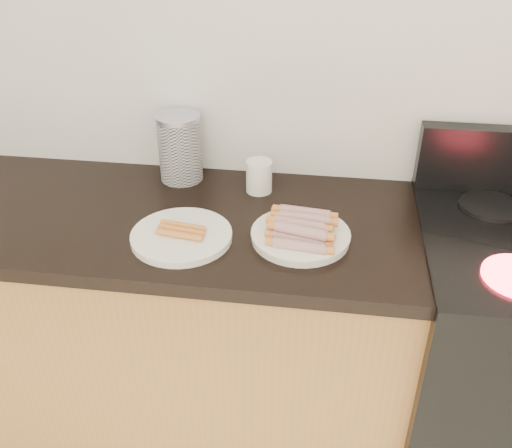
# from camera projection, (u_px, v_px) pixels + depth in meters

# --- Properties ---
(wall_back) EXTENTS (4.00, 0.04, 2.60)m
(wall_back) POSITION_uv_depth(u_px,v_px,m) (290.00, 50.00, 1.65)
(wall_back) COLOR silver
(wall_back) RESTS_ON ground
(cabinet_base) EXTENTS (2.20, 0.59, 0.86)m
(cabinet_base) POSITION_uv_depth(u_px,v_px,m) (68.00, 325.00, 1.93)
(cabinet_base) COLOR #9D5D2A
(cabinet_base) RESTS_ON floor
(counter_slab) EXTENTS (2.20, 0.62, 0.04)m
(counter_slab) POSITION_uv_depth(u_px,v_px,m) (42.00, 212.00, 1.69)
(counter_slab) COLOR black
(counter_slab) RESTS_ON cabinet_base
(burner_far_left) EXTENTS (0.18, 0.18, 0.01)m
(burner_far_left) POSITION_uv_depth(u_px,v_px,m) (491.00, 206.00, 1.65)
(burner_far_left) COLOR black
(burner_far_left) RESTS_ON stove
(main_plate) EXTENTS (0.27, 0.27, 0.02)m
(main_plate) POSITION_uv_depth(u_px,v_px,m) (300.00, 237.00, 1.53)
(main_plate) COLOR white
(main_plate) RESTS_ON counter_slab
(side_plate) EXTENTS (0.36, 0.36, 0.02)m
(side_plate) POSITION_uv_depth(u_px,v_px,m) (182.00, 236.00, 1.53)
(side_plate) COLOR white
(side_plate) RESTS_ON counter_slab
(hotdog_pile) EXTENTS (0.14, 0.21, 0.05)m
(hotdog_pile) POSITION_uv_depth(u_px,v_px,m) (301.00, 226.00, 1.51)
(hotdog_pile) COLOR maroon
(hotdog_pile) RESTS_ON main_plate
(plain_sausages) EXTENTS (0.12, 0.08, 0.02)m
(plain_sausages) POSITION_uv_depth(u_px,v_px,m) (181.00, 230.00, 1.52)
(plain_sausages) COLOR #BF6A3A
(plain_sausages) RESTS_ON side_plate
(canister) EXTENTS (0.14, 0.14, 0.21)m
(canister) POSITION_uv_depth(u_px,v_px,m) (180.00, 147.00, 1.77)
(canister) COLOR white
(canister) RESTS_ON counter_slab
(mug) EXTENTS (0.10, 0.10, 0.10)m
(mug) POSITION_uv_depth(u_px,v_px,m) (259.00, 176.00, 1.73)
(mug) COLOR white
(mug) RESTS_ON counter_slab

